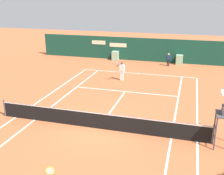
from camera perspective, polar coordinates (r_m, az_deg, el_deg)
ground_plane at (r=16.09m, az=-2.18°, el=-7.51°), size 80.00×80.00×0.01m
tennis_net at (r=15.38m, az=-2.87°, el=-6.72°), size 12.10×0.10×1.07m
sponsor_back_wall at (r=30.99m, az=7.35°, el=7.61°), size 25.00×1.02×2.53m
player_on_baseline at (r=23.70m, az=2.00°, el=3.73°), size 0.70×0.69×1.88m
ball_kid_left_post at (r=29.23m, az=11.52°, el=5.82°), size 0.45×0.19×1.35m
tennis_ball_mid_court at (r=23.68m, az=-1.91°, el=1.32°), size 0.07×0.07×0.07m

